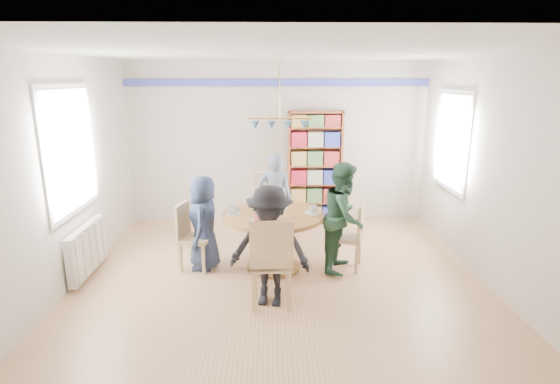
{
  "coord_description": "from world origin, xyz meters",
  "views": [
    {
      "loc": [
        -0.12,
        -4.85,
        2.43
      ],
      "look_at": [
        0.0,
        0.4,
        1.05
      ],
      "focal_mm": 28.0,
      "sensor_mm": 36.0,
      "label": 1
    }
  ],
  "objects_px": {
    "person_near": "(270,247)",
    "chair_right": "(352,233)",
    "chair_left": "(191,233)",
    "person_right": "(344,217)",
    "person_far": "(275,199)",
    "radiator": "(87,249)",
    "person_left": "(204,223)",
    "dining_table": "(273,228)",
    "chair_far": "(270,204)",
    "bookshelf": "(315,169)",
    "chair_near": "(271,259)"
  },
  "relations": [
    {
      "from": "person_near",
      "to": "chair_right",
      "type": "bearing_deg",
      "value": 51.11
    },
    {
      "from": "chair_left",
      "to": "person_right",
      "type": "relative_size",
      "value": 0.62
    },
    {
      "from": "person_right",
      "to": "person_far",
      "type": "xyz_separation_m",
      "value": [
        -0.87,
        0.92,
        -0.01
      ]
    },
    {
      "from": "radiator",
      "to": "person_left",
      "type": "bearing_deg",
      "value": 8.38
    },
    {
      "from": "radiator",
      "to": "chair_left",
      "type": "bearing_deg",
      "value": 8.85
    },
    {
      "from": "person_far",
      "to": "dining_table",
      "type": "bearing_deg",
      "value": 90.1
    },
    {
      "from": "chair_far",
      "to": "bookshelf",
      "type": "bearing_deg",
      "value": 47.63
    },
    {
      "from": "radiator",
      "to": "chair_left",
      "type": "height_order",
      "value": "chair_left"
    },
    {
      "from": "person_right",
      "to": "bookshelf",
      "type": "distance_m",
      "value": 1.94
    },
    {
      "from": "radiator",
      "to": "person_right",
      "type": "distance_m",
      "value": 3.26
    },
    {
      "from": "radiator",
      "to": "dining_table",
      "type": "height_order",
      "value": "dining_table"
    },
    {
      "from": "person_left",
      "to": "person_right",
      "type": "xyz_separation_m",
      "value": [
        1.8,
        -0.08,
        0.09
      ]
    },
    {
      "from": "radiator",
      "to": "person_right",
      "type": "xyz_separation_m",
      "value": [
        3.23,
        0.13,
        0.36
      ]
    },
    {
      "from": "person_right",
      "to": "person_far",
      "type": "height_order",
      "value": "person_right"
    },
    {
      "from": "person_right",
      "to": "bookshelf",
      "type": "xyz_separation_m",
      "value": [
        -0.19,
        1.91,
        0.23
      ]
    },
    {
      "from": "chair_left",
      "to": "person_right",
      "type": "distance_m",
      "value": 1.99
    },
    {
      "from": "radiator",
      "to": "chair_near",
      "type": "relative_size",
      "value": 0.98
    },
    {
      "from": "dining_table",
      "to": "person_left",
      "type": "height_order",
      "value": "person_left"
    },
    {
      "from": "radiator",
      "to": "person_far",
      "type": "bearing_deg",
      "value": 23.88
    },
    {
      "from": "chair_far",
      "to": "person_near",
      "type": "xyz_separation_m",
      "value": [
        -0.0,
        -1.98,
        0.1
      ]
    },
    {
      "from": "radiator",
      "to": "chair_right",
      "type": "distance_m",
      "value": 3.36
    },
    {
      "from": "radiator",
      "to": "chair_far",
      "type": "distance_m",
      "value": 2.6
    },
    {
      "from": "person_far",
      "to": "bookshelf",
      "type": "distance_m",
      "value": 1.23
    },
    {
      "from": "radiator",
      "to": "dining_table",
      "type": "xyz_separation_m",
      "value": [
        2.33,
        0.17,
        0.21
      ]
    },
    {
      "from": "person_left",
      "to": "chair_near",
      "type": "bearing_deg",
      "value": 39.61
    },
    {
      "from": "chair_near",
      "to": "person_far",
      "type": "height_order",
      "value": "person_far"
    },
    {
      "from": "chair_near",
      "to": "person_right",
      "type": "relative_size",
      "value": 0.72
    },
    {
      "from": "dining_table",
      "to": "person_left",
      "type": "bearing_deg",
      "value": 177.14
    },
    {
      "from": "chair_near",
      "to": "person_far",
      "type": "distance_m",
      "value": 1.9
    },
    {
      "from": "chair_left",
      "to": "person_far",
      "type": "bearing_deg",
      "value": 37.63
    },
    {
      "from": "dining_table",
      "to": "person_far",
      "type": "bearing_deg",
      "value": 87.65
    },
    {
      "from": "chair_right",
      "to": "person_near",
      "type": "bearing_deg",
      "value": -139.51
    },
    {
      "from": "chair_right",
      "to": "chair_far",
      "type": "xyz_separation_m",
      "value": [
        -1.07,
        1.07,
        0.09
      ]
    },
    {
      "from": "chair_near",
      "to": "person_left",
      "type": "height_order",
      "value": "person_left"
    },
    {
      "from": "radiator",
      "to": "chair_near",
      "type": "xyz_separation_m",
      "value": [
        2.3,
        -0.85,
        0.21
      ]
    },
    {
      "from": "person_right",
      "to": "person_near",
      "type": "distance_m",
      "value": 1.31
    },
    {
      "from": "dining_table",
      "to": "bookshelf",
      "type": "relative_size",
      "value": 0.68
    },
    {
      "from": "chair_near",
      "to": "bookshelf",
      "type": "xyz_separation_m",
      "value": [
        0.74,
        2.89,
        0.37
      ]
    },
    {
      "from": "chair_far",
      "to": "person_right",
      "type": "distance_m",
      "value": 1.44
    },
    {
      "from": "chair_near",
      "to": "person_far",
      "type": "bearing_deg",
      "value": 88.09
    },
    {
      "from": "dining_table",
      "to": "chair_near",
      "type": "bearing_deg",
      "value": -91.53
    },
    {
      "from": "chair_far",
      "to": "person_right",
      "type": "height_order",
      "value": "person_right"
    },
    {
      "from": "dining_table",
      "to": "person_right",
      "type": "bearing_deg",
      "value": -2.41
    },
    {
      "from": "person_near",
      "to": "person_left",
      "type": "bearing_deg",
      "value": 141.55
    },
    {
      "from": "radiator",
      "to": "person_near",
      "type": "relative_size",
      "value": 0.74
    },
    {
      "from": "radiator",
      "to": "chair_far",
      "type": "relative_size",
      "value": 0.96
    },
    {
      "from": "person_left",
      "to": "bookshelf",
      "type": "distance_m",
      "value": 2.46
    },
    {
      "from": "person_left",
      "to": "person_right",
      "type": "distance_m",
      "value": 1.8
    },
    {
      "from": "chair_right",
      "to": "bookshelf",
      "type": "xyz_separation_m",
      "value": [
        -0.31,
        1.9,
        0.46
      ]
    },
    {
      "from": "dining_table",
      "to": "chair_left",
      "type": "bearing_deg",
      "value": 178.38
    }
  ]
}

